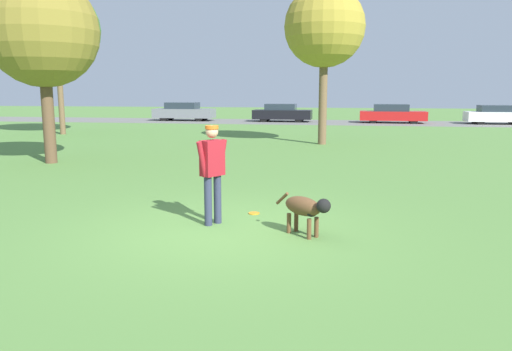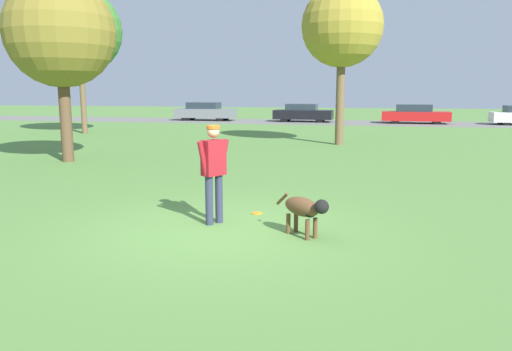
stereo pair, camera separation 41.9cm
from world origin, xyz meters
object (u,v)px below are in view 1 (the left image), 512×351
at_px(person, 212,167).
at_px(parked_car_black, 282,113).
at_px(parked_car_grey, 184,112).
at_px(tree_mid_center, 324,27).
at_px(parked_car_red, 392,114).
at_px(parked_car_white, 496,115).
at_px(dog, 306,208).
at_px(tree_near_left, 42,32).
at_px(tree_far_left, 56,30).
at_px(frisbee, 254,213).

height_order(person, parked_car_black, person).
bearing_deg(parked_car_grey, tree_mid_center, -53.67).
xyz_separation_m(person, parked_car_red, (5.49, 28.31, -0.35)).
bearing_deg(parked_car_white, dog, -111.37).
bearing_deg(parked_car_white, parked_car_grey, 178.68).
bearing_deg(parked_car_black, person, -84.25).
bearing_deg(tree_near_left, parked_car_white, 48.86).
relative_size(person, tree_near_left, 0.29).
relative_size(tree_mid_center, parked_car_red, 1.43).
relative_size(person, tree_far_left, 0.23).
height_order(dog, parked_car_white, parked_car_white).
relative_size(tree_far_left, parked_car_black, 1.75).
height_order(frisbee, tree_far_left, tree_far_left).
xyz_separation_m(frisbee, parked_car_black, (-2.88, 27.64, 0.64)).
distance_m(dog, frisbee, 1.71).
relative_size(dog, tree_mid_center, 0.15).
bearing_deg(parked_car_black, frisbee, -82.96).
bearing_deg(person, parked_car_red, 21.92).
xyz_separation_m(dog, frisbee, (-1.05, 1.27, -0.45)).
relative_size(tree_mid_center, tree_near_left, 1.14).
height_order(parked_car_grey, parked_car_white, parked_car_grey).
relative_size(frisbee, tree_near_left, 0.04).
xyz_separation_m(person, tree_far_left, (-12.34, 15.97, 4.30)).
distance_m(tree_mid_center, parked_car_red, 16.12).
xyz_separation_m(tree_mid_center, parked_car_black, (-3.58, 15.15, -4.17)).
height_order(person, tree_near_left, tree_near_left).
bearing_deg(tree_mid_center, tree_far_left, 169.03).
distance_m(tree_far_left, parked_car_red, 22.18).
bearing_deg(parked_car_black, tree_mid_center, -75.62).
height_order(tree_mid_center, parked_car_black, tree_mid_center).
bearing_deg(frisbee, parked_car_black, 95.95).
height_order(dog, tree_near_left, tree_near_left).
distance_m(tree_mid_center, parked_car_black, 16.12).
distance_m(person, frisbee, 1.41).
bearing_deg(parked_car_grey, parked_car_red, -0.35).
distance_m(frisbee, tree_near_left, 10.05).
relative_size(frisbee, parked_car_red, 0.05).
relative_size(tree_near_left, parked_car_grey, 1.26).
height_order(frisbee, tree_near_left, tree_near_left).
bearing_deg(tree_far_left, frisbee, -49.54).
xyz_separation_m(frisbee, parked_car_red, (4.93, 27.47, 0.64)).
bearing_deg(parked_car_grey, dog, -68.32).
relative_size(parked_car_grey, parked_car_red, 0.99).
relative_size(tree_near_left, parked_car_red, 1.25).
xyz_separation_m(dog, tree_far_left, (-13.95, 16.40, 4.85)).
distance_m(person, parked_car_grey, 30.08).
bearing_deg(frisbee, person, -123.58).
bearing_deg(parked_car_white, tree_far_left, -154.38).
distance_m(tree_near_left, parked_car_black, 22.97).
bearing_deg(frisbee, tree_near_left, 144.22).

